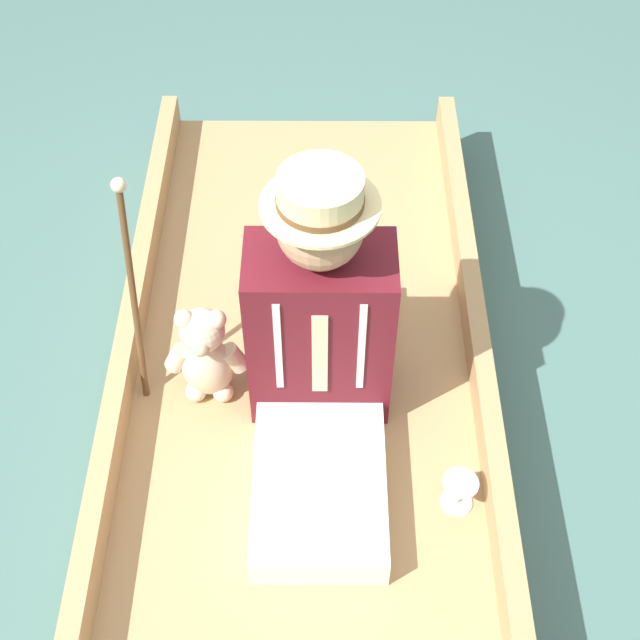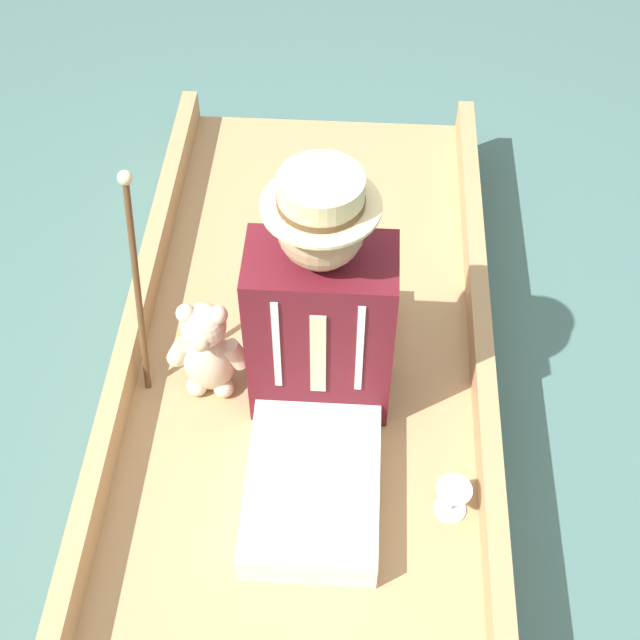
% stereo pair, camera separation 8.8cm
% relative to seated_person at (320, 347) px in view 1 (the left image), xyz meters
% --- Properties ---
extents(ground_plane, '(16.00, 16.00, 0.00)m').
position_rel_seated_person_xyz_m(ground_plane, '(0.06, -0.07, -0.48)').
color(ground_plane, '#476B66').
extents(punt_boat, '(1.18, 2.77, 0.27)m').
position_rel_seated_person_xyz_m(punt_boat, '(0.06, -0.07, -0.39)').
color(punt_boat, tan).
rests_on(punt_boat, ground_plane).
extents(seat_cushion, '(0.37, 0.26, 0.12)m').
position_rel_seated_person_xyz_m(seat_cushion, '(-0.02, -0.34, -0.27)').
color(seat_cushion, '#B24738').
rests_on(seat_cushion, punt_boat).
extents(seated_person, '(0.42, 0.79, 0.87)m').
position_rel_seated_person_xyz_m(seated_person, '(0.00, 0.00, 0.00)').
color(seated_person, white).
rests_on(seated_person, punt_boat).
extents(teddy_bear, '(0.26, 0.15, 0.37)m').
position_rel_seated_person_xyz_m(teddy_bear, '(0.34, -0.09, -0.15)').
color(teddy_bear, beige).
rests_on(teddy_bear, punt_boat).
extents(wine_glass, '(0.10, 0.10, 0.11)m').
position_rel_seated_person_xyz_m(wine_glass, '(-0.39, 0.31, -0.24)').
color(wine_glass, silver).
rests_on(wine_glass, punt_boat).
extents(walking_cane, '(0.04, 0.24, 0.71)m').
position_rel_seated_person_xyz_m(walking_cane, '(0.55, -0.19, 0.09)').
color(walking_cane, brown).
rests_on(walking_cane, punt_boat).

